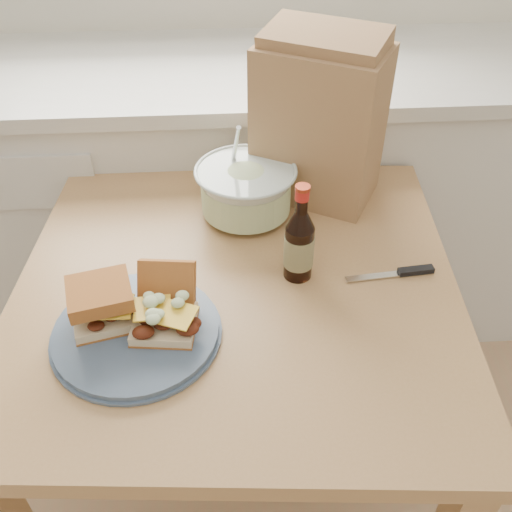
{
  "coord_description": "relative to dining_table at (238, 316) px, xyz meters",
  "views": [
    {
      "loc": [
        0.12,
        0.08,
        1.58
      ],
      "look_at": [
        0.17,
        0.94,
        0.85
      ],
      "focal_mm": 40.0,
      "sensor_mm": 36.0,
      "label": 1
    }
  ],
  "objects": [
    {
      "name": "knife",
      "position": [
        0.36,
        -0.01,
        0.12
      ],
      "size": [
        0.19,
        0.04,
        0.01
      ],
      "rotation": [
        0.0,
        0.0,
        0.1
      ],
      "color": "silver",
      "rests_on": "dining_table"
    },
    {
      "name": "dining_table",
      "position": [
        0.0,
        0.0,
        0.0
      ],
      "size": [
        0.99,
        0.99,
        0.77
      ],
      "rotation": [
        0.0,
        0.0,
        -0.08
      ],
      "color": "tan",
      "rests_on": "ground"
    },
    {
      "name": "cabinet_run",
      "position": [
        -0.14,
        0.74,
        -0.18
      ],
      "size": [
        2.5,
        0.64,
        0.94
      ],
      "color": "white",
      "rests_on": "ground"
    },
    {
      "name": "sandwich_left",
      "position": [
        -0.25,
        -0.12,
        0.18
      ],
      "size": [
        0.14,
        0.13,
        0.08
      ],
      "rotation": [
        0.0,
        0.0,
        0.24
      ],
      "color": "beige",
      "rests_on": "plate"
    },
    {
      "name": "paper_bag",
      "position": [
        0.21,
        0.32,
        0.3
      ],
      "size": [
        0.34,
        0.3,
        0.37
      ],
      "primitive_type": "cube",
      "rotation": [
        0.0,
        0.0,
        -0.5
      ],
      "color": "#A57D4F",
      "rests_on": "dining_table"
    },
    {
      "name": "plate",
      "position": [
        -0.2,
        -0.15,
        0.12
      ],
      "size": [
        0.31,
        0.31,
        0.02
      ],
      "primitive_type": "cylinder",
      "color": "#475973",
      "rests_on": "dining_table"
    },
    {
      "name": "beer_bottle",
      "position": [
        0.13,
        0.01,
        0.2
      ],
      "size": [
        0.06,
        0.06,
        0.22
      ],
      "rotation": [
        0.0,
        0.0,
        -0.24
      ],
      "color": "black",
      "rests_on": "dining_table"
    },
    {
      "name": "sandwich_right",
      "position": [
        -0.14,
        -0.13,
        0.17
      ],
      "size": [
        0.13,
        0.17,
        0.1
      ],
      "rotation": [
        0.0,
        0.0,
        -0.12
      ],
      "color": "beige",
      "rests_on": "plate"
    },
    {
      "name": "coleslaw_bowl",
      "position": [
        0.03,
        0.23,
        0.17
      ],
      "size": [
        0.24,
        0.24,
        0.24
      ],
      "color": "silver",
      "rests_on": "dining_table"
    }
  ]
}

